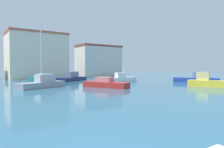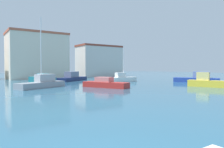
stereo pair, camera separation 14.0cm
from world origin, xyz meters
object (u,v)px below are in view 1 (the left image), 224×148
object	(u,v)px
motorboat_navy_behind_lamppost	(72,78)
motorboat_teal_outer_mooring	(42,79)
sailboat_white_inner_mooring	(123,78)
sailboat_grey_far_right	(42,83)
motorboat_red_far_left	(105,84)
motorboat_yellow_distant_east	(206,82)
motorboat_blue_mid_harbor	(197,79)

from	to	relation	value
motorboat_navy_behind_lamppost	motorboat_teal_outer_mooring	distance (m)	6.73
sailboat_white_inner_mooring	motorboat_navy_behind_lamppost	distance (m)	10.03
sailboat_grey_far_right	motorboat_navy_behind_lamppost	bearing A→B (deg)	50.56
sailboat_white_inner_mooring	motorboat_teal_outer_mooring	size ratio (longest dim) A/B	1.07
motorboat_red_far_left	motorboat_yellow_distant_east	bearing A→B (deg)	-31.12
sailboat_grey_far_right	motorboat_teal_outer_mooring	xyz separation A→B (m)	(2.29, 8.28, -0.03)
motorboat_teal_outer_mooring	motorboat_red_far_left	world-z (taller)	motorboat_teal_outer_mooring
motorboat_teal_outer_mooring	sailboat_white_inner_mooring	bearing A→B (deg)	-23.69
motorboat_blue_mid_harbor	motorboat_red_far_left	world-z (taller)	motorboat_blue_mid_harbor
sailboat_grey_far_right	motorboat_yellow_distant_east	size ratio (longest dim) A/B	1.85
motorboat_teal_outer_mooring	motorboat_navy_behind_lamppost	bearing A→B (deg)	19.31
motorboat_yellow_distant_east	motorboat_navy_behind_lamppost	bearing A→B (deg)	114.04
motorboat_red_far_left	sailboat_white_inner_mooring	bearing A→B (deg)	40.44
motorboat_navy_behind_lamppost	sailboat_grey_far_right	bearing A→B (deg)	-129.44
motorboat_teal_outer_mooring	motorboat_red_far_left	size ratio (longest dim) A/B	0.94
motorboat_yellow_distant_east	motorboat_teal_outer_mooring	world-z (taller)	motorboat_yellow_distant_east
motorboat_yellow_distant_east	motorboat_blue_mid_harbor	size ratio (longest dim) A/B	0.65
motorboat_red_far_left	sailboat_grey_far_right	bearing A→B (deg)	148.44
motorboat_navy_behind_lamppost	motorboat_teal_outer_mooring	xyz separation A→B (m)	(-6.35, -2.23, -0.02)
motorboat_navy_behind_lamppost	motorboat_blue_mid_harbor	xyz separation A→B (m)	(16.10, -16.14, 0.02)
sailboat_white_inner_mooring	motorboat_teal_outer_mooring	xyz separation A→B (m)	(-12.68, 5.56, -0.01)
sailboat_white_inner_mooring	motorboat_teal_outer_mooring	world-z (taller)	sailboat_white_inner_mooring
motorboat_navy_behind_lamppost	sailboat_white_inner_mooring	bearing A→B (deg)	-50.91
motorboat_teal_outer_mooring	motorboat_blue_mid_harbor	distance (m)	26.42
sailboat_grey_far_right	motorboat_blue_mid_harbor	bearing A→B (deg)	-12.83
sailboat_grey_far_right	sailboat_white_inner_mooring	distance (m)	15.22
motorboat_navy_behind_lamppost	motorboat_blue_mid_harbor	distance (m)	22.80
motorboat_yellow_distant_east	motorboat_red_far_left	distance (m)	13.37
sailboat_white_inner_mooring	motorboat_blue_mid_harbor	size ratio (longest dim) A/B	0.87
motorboat_yellow_distant_east	motorboat_teal_outer_mooring	bearing A→B (deg)	129.52
motorboat_blue_mid_harbor	motorboat_yellow_distant_east	bearing A→B (deg)	-139.67
sailboat_grey_far_right	motorboat_blue_mid_harbor	xyz separation A→B (m)	(24.75, -5.63, 0.01)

